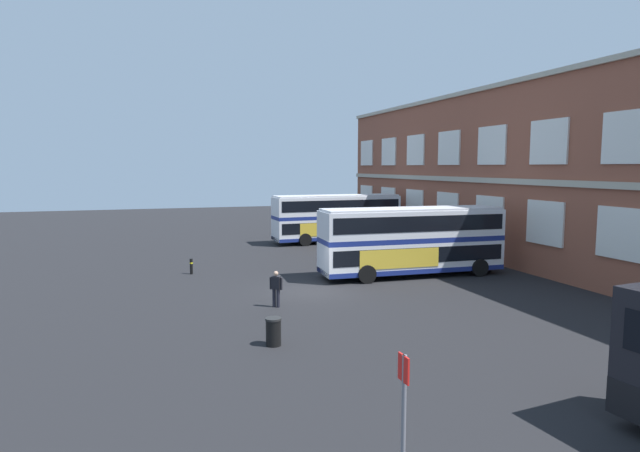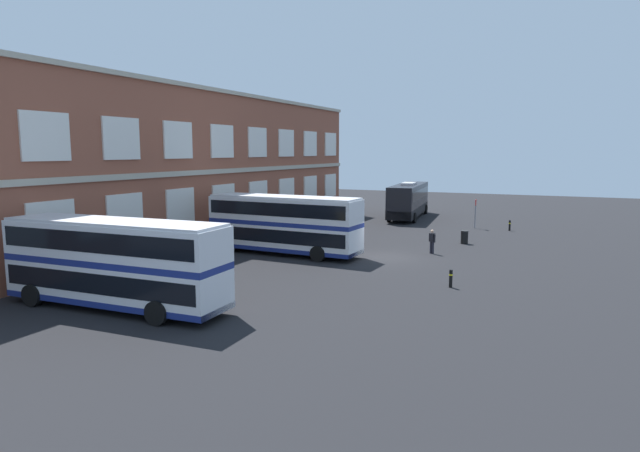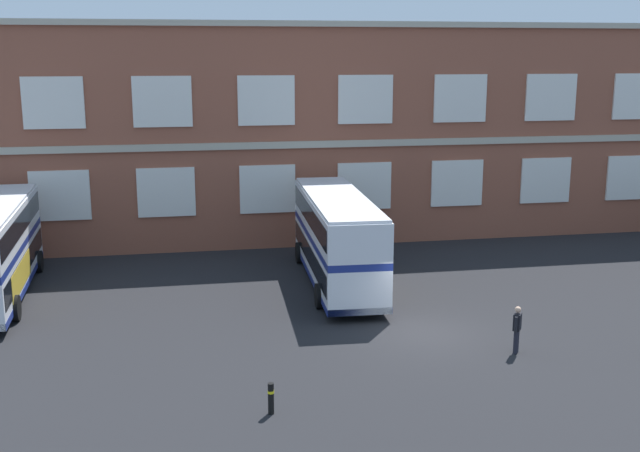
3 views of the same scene
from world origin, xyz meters
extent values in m
plane|color=black|center=(0.00, 2.00, 0.00)|extent=(120.00, 120.00, 0.00)
cube|color=brown|center=(-1.60, 18.00, 5.81)|extent=(52.77, 8.00, 11.62)
cube|color=#B2A893|center=(-1.60, 13.92, 5.58)|extent=(52.77, 0.16, 0.36)
cube|color=#B2A893|center=(-1.60, 13.95, 11.77)|extent=(52.77, 0.28, 0.30)
cube|color=silver|center=(-14.80, 13.94, 3.25)|extent=(2.95, 0.12, 2.56)
cube|color=silver|center=(-9.52, 13.94, 3.25)|extent=(2.95, 0.12, 2.56)
cube|color=silver|center=(-4.24, 13.94, 3.25)|extent=(2.95, 0.12, 2.56)
cube|color=silver|center=(1.03, 13.94, 3.25)|extent=(2.95, 0.12, 2.56)
cube|color=silver|center=(6.31, 13.94, 3.25)|extent=(2.95, 0.12, 2.56)
cube|color=silver|center=(11.59, 13.94, 3.25)|extent=(2.95, 0.12, 2.56)
cube|color=silver|center=(16.86, 13.94, 3.25)|extent=(2.95, 0.12, 2.56)
cube|color=silver|center=(-14.80, 13.94, 7.90)|extent=(2.95, 0.12, 2.56)
cube|color=silver|center=(-9.52, 13.94, 7.90)|extent=(2.95, 0.12, 2.56)
cube|color=silver|center=(-4.24, 13.94, 7.90)|extent=(2.95, 0.12, 2.56)
cube|color=silver|center=(1.03, 13.94, 7.90)|extent=(2.95, 0.12, 2.56)
cube|color=silver|center=(6.31, 13.94, 7.90)|extent=(2.95, 0.12, 2.56)
cube|color=silver|center=(11.59, 13.94, 7.90)|extent=(2.95, 0.12, 2.56)
cube|color=silver|center=(16.86, 13.94, 7.90)|extent=(2.95, 0.12, 2.56)
cube|color=gold|center=(-15.44, 6.25, 1.31)|extent=(0.20, 4.84, 1.10)
cube|color=yellow|center=(-16.97, 12.99, 3.60)|extent=(1.66, 0.12, 0.40)
cylinder|color=black|center=(-15.64, 11.42, 0.52)|extent=(0.36, 1.05, 1.04)
cylinder|color=black|center=(-15.39, 4.27, 0.52)|extent=(0.36, 1.05, 1.04)
cube|color=silver|center=(-1.94, 6.90, 1.23)|extent=(3.00, 11.10, 1.75)
cube|color=black|center=(-1.94, 6.90, 1.44)|extent=(3.02, 10.66, 0.90)
cube|color=navy|center=(-1.94, 6.90, 2.25)|extent=(3.00, 11.10, 0.30)
cube|color=silver|center=(-1.94, 6.90, 3.17)|extent=(3.00, 11.10, 1.55)
cube|color=black|center=(-1.94, 6.90, 3.25)|extent=(3.02, 10.66, 0.90)
cube|color=navy|center=(-1.94, 6.90, 0.49)|extent=(3.02, 11.10, 0.28)
cube|color=silver|center=(-1.94, 6.90, 4.01)|extent=(2.89, 10.87, 0.12)
cube|color=gold|center=(-0.70, 5.53, 1.31)|extent=(0.23, 4.84, 1.10)
cube|color=yellow|center=(-1.71, 12.36, 3.60)|extent=(1.66, 0.13, 0.40)
cylinder|color=black|center=(-0.51, 10.69, 0.52)|extent=(0.36, 1.05, 1.04)
cylinder|color=black|center=(-3.05, 10.80, 0.52)|extent=(0.36, 1.05, 1.04)
cylinder|color=black|center=(-0.80, 3.55, 0.52)|extent=(0.36, 1.05, 1.04)
cylinder|color=black|center=(-3.35, 3.65, 0.52)|extent=(0.36, 1.05, 1.04)
cylinder|color=black|center=(2.60, -2.36, 0.42)|extent=(0.22, 0.22, 0.85)
cylinder|color=black|center=(2.48, -2.53, 0.42)|extent=(0.22, 0.22, 0.85)
cube|color=black|center=(2.54, -2.45, 1.15)|extent=(0.43, 0.47, 0.60)
cylinder|color=black|center=(2.69, -2.23, 1.12)|extent=(0.15, 0.15, 0.57)
cylinder|color=black|center=(2.39, -2.66, 1.12)|extent=(0.15, 0.15, 0.57)
sphere|color=tan|center=(2.54, -2.45, 1.59)|extent=(0.22, 0.22, 0.22)
cylinder|color=black|center=(-6.50, -5.57, 0.47)|extent=(0.18, 0.18, 0.95)
cylinder|color=yellow|center=(-6.50, -5.57, 0.68)|extent=(0.19, 0.19, 0.08)
camera|label=1|loc=(26.11, -8.00, 6.50)|focal=29.83mm
camera|label=2|loc=(-34.79, -11.03, 7.15)|focal=30.50mm
camera|label=3|loc=(-8.91, -26.38, 10.29)|focal=43.53mm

